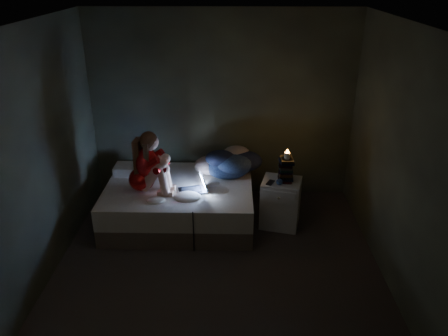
{
  "coord_description": "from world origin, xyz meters",
  "views": [
    {
      "loc": [
        0.15,
        -3.87,
        3.06
      ],
      "look_at": [
        0.05,
        1.0,
        0.8
      ],
      "focal_mm": 35.06,
      "sensor_mm": 36.0,
      "label": 1
    }
  ],
  "objects_px": {
    "laptop": "(192,183)",
    "candle": "(287,156)",
    "woman": "(140,162)",
    "phone": "(272,184)",
    "bed": "(180,202)",
    "nightstand": "(280,203)"
  },
  "relations": [
    {
      "from": "woman",
      "to": "laptop",
      "type": "relative_size",
      "value": 2.35
    },
    {
      "from": "nightstand",
      "to": "phone",
      "type": "bearing_deg",
      "value": -130.77
    },
    {
      "from": "woman",
      "to": "phone",
      "type": "xyz_separation_m",
      "value": [
        1.6,
        0.0,
        -0.28
      ]
    },
    {
      "from": "candle",
      "to": "woman",
      "type": "bearing_deg",
      "value": -176.28
    },
    {
      "from": "candle",
      "to": "phone",
      "type": "bearing_deg",
      "value": -146.96
    },
    {
      "from": "bed",
      "to": "candle",
      "type": "relative_size",
      "value": 23.24
    },
    {
      "from": "nightstand",
      "to": "candle",
      "type": "height_order",
      "value": "candle"
    },
    {
      "from": "candle",
      "to": "nightstand",
      "type": "bearing_deg",
      "value": -155.4
    },
    {
      "from": "laptop",
      "to": "phone",
      "type": "height_order",
      "value": "laptop"
    },
    {
      "from": "woman",
      "to": "candle",
      "type": "bearing_deg",
      "value": 8.34
    },
    {
      "from": "laptop",
      "to": "candle",
      "type": "relative_size",
      "value": 4.23
    },
    {
      "from": "laptop",
      "to": "phone",
      "type": "xyz_separation_m",
      "value": [
        0.98,
        -0.01,
        0.0
      ]
    },
    {
      "from": "nightstand",
      "to": "candle",
      "type": "xyz_separation_m",
      "value": [
        0.05,
        0.02,
        0.64
      ]
    },
    {
      "from": "laptop",
      "to": "phone",
      "type": "distance_m",
      "value": 0.98
    },
    {
      "from": "nightstand",
      "to": "candle",
      "type": "bearing_deg",
      "value": 38.03
    },
    {
      "from": "phone",
      "to": "nightstand",
      "type": "bearing_deg",
      "value": 47.45
    },
    {
      "from": "woman",
      "to": "candle",
      "type": "xyz_separation_m",
      "value": [
        1.78,
        0.12,
        0.04
      ]
    },
    {
      "from": "phone",
      "to": "candle",
      "type": "bearing_deg",
      "value": 44.69
    },
    {
      "from": "woman",
      "to": "nightstand",
      "type": "bearing_deg",
      "value": 7.73
    },
    {
      "from": "candle",
      "to": "phone",
      "type": "xyz_separation_m",
      "value": [
        -0.18,
        -0.11,
        -0.32
      ]
    },
    {
      "from": "bed",
      "to": "nightstand",
      "type": "xyz_separation_m",
      "value": [
        1.3,
        -0.09,
        0.06
      ]
    },
    {
      "from": "woman",
      "to": "nightstand",
      "type": "distance_m",
      "value": 1.83
    }
  ]
}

